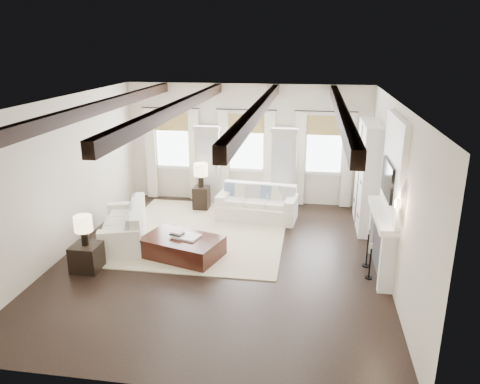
% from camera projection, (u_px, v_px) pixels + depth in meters
% --- Properties ---
extents(ground, '(7.50, 7.50, 0.00)m').
position_uv_depth(ground, '(221.00, 260.00, 9.54)').
color(ground, black).
rests_on(ground, ground).
extents(room_shell, '(6.54, 7.54, 3.22)m').
position_uv_depth(room_shell, '(263.00, 160.00, 9.69)').
color(room_shell, beige).
rests_on(room_shell, ground).
extents(area_rug, '(3.77, 4.16, 0.02)m').
position_uv_depth(area_rug, '(203.00, 232.00, 10.87)').
color(area_rug, beige).
rests_on(area_rug, ground).
extents(sofa_back, '(2.02, 1.06, 0.83)m').
position_uv_depth(sofa_back, '(257.00, 205.00, 11.69)').
color(sofa_back, white).
rests_on(sofa_back, ground).
extents(sofa_left, '(1.41, 2.12, 0.84)m').
position_uv_depth(sofa_left, '(126.00, 227.00, 10.30)').
color(sofa_left, white).
rests_on(sofa_left, ground).
extents(ottoman, '(1.79, 1.40, 0.41)m').
position_uv_depth(ottoman, '(182.00, 247.00, 9.62)').
color(ottoman, black).
rests_on(ottoman, ground).
extents(tray, '(0.59, 0.51, 0.04)m').
position_uv_depth(tray, '(187.00, 236.00, 9.57)').
color(tray, white).
rests_on(tray, ottoman).
extents(book_lower, '(0.31, 0.27, 0.04)m').
position_uv_depth(book_lower, '(177.00, 234.00, 9.60)').
color(book_lower, '#262628').
rests_on(book_lower, tray).
extents(book_upper, '(0.26, 0.23, 0.03)m').
position_uv_depth(book_upper, '(177.00, 232.00, 9.58)').
color(book_upper, beige).
rests_on(book_upper, book_lower).
extents(side_table_front, '(0.52, 0.52, 0.52)m').
position_uv_depth(side_table_front, '(87.00, 257.00, 9.04)').
color(side_table_front, black).
rests_on(side_table_front, ground).
extents(lamp_front, '(0.34, 0.34, 0.59)m').
position_uv_depth(lamp_front, '(83.00, 225.00, 8.83)').
color(lamp_front, black).
rests_on(lamp_front, side_table_front).
extents(side_table_back, '(0.41, 0.41, 0.61)m').
position_uv_depth(side_table_back, '(201.00, 198.00, 12.34)').
color(side_table_back, black).
rests_on(side_table_back, ground).
extents(lamp_back, '(0.37, 0.37, 0.63)m').
position_uv_depth(lamp_back, '(201.00, 171.00, 12.11)').
color(lamp_back, black).
rests_on(lamp_back, side_table_back).
extents(candlestick_near, '(0.14, 0.14, 0.70)m').
position_uv_depth(candlestick_near, '(370.00, 264.00, 8.70)').
color(candlestick_near, black).
rests_on(candlestick_near, ground).
extents(candlestick_far, '(0.16, 0.16, 0.79)m').
position_uv_depth(candlestick_far, '(367.00, 251.00, 9.16)').
color(candlestick_far, black).
rests_on(candlestick_far, ground).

